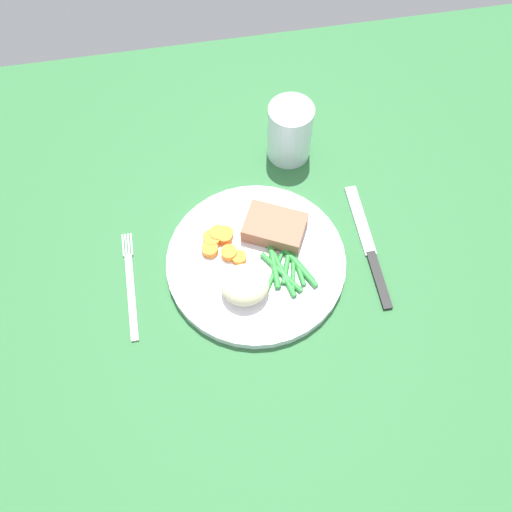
{
  "coord_description": "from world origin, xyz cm",
  "views": [
    {
      "loc": [
        -5.31,
        -37.04,
        72.35
      ],
      "look_at": [
        1.05,
        -1.36,
        4.6
      ],
      "focal_mm": 39.03,
      "sensor_mm": 36.0,
      "label": 1
    }
  ],
  "objects_px": {
    "fork": "(131,285)",
    "knife": "(369,248)",
    "water_glass": "(289,135)",
    "meat_portion": "(275,227)",
    "dinner_plate": "(256,262)"
  },
  "relations": [
    {
      "from": "knife",
      "to": "water_glass",
      "type": "distance_m",
      "value": 0.21
    },
    {
      "from": "dinner_plate",
      "to": "meat_portion",
      "type": "distance_m",
      "value": 0.06
    },
    {
      "from": "fork",
      "to": "dinner_plate",
      "type": "bearing_deg",
      "value": -2.28
    },
    {
      "from": "knife",
      "to": "meat_portion",
      "type": "bearing_deg",
      "value": 163.57
    },
    {
      "from": "fork",
      "to": "meat_portion",
      "type": "bearing_deg",
      "value": 8.17
    },
    {
      "from": "knife",
      "to": "fork",
      "type": "bearing_deg",
      "value": -178.5
    },
    {
      "from": "dinner_plate",
      "to": "fork",
      "type": "distance_m",
      "value": 0.18
    },
    {
      "from": "dinner_plate",
      "to": "meat_portion",
      "type": "height_order",
      "value": "meat_portion"
    },
    {
      "from": "fork",
      "to": "water_glass",
      "type": "height_order",
      "value": "water_glass"
    },
    {
      "from": "fork",
      "to": "knife",
      "type": "relative_size",
      "value": 0.81
    },
    {
      "from": "meat_portion",
      "to": "dinner_plate",
      "type": "bearing_deg",
      "value": -130.6
    },
    {
      "from": "dinner_plate",
      "to": "meat_portion",
      "type": "xyz_separation_m",
      "value": [
        0.03,
        0.04,
        0.02
      ]
    },
    {
      "from": "water_glass",
      "to": "fork",
      "type": "bearing_deg",
      "value": -143.9
    },
    {
      "from": "fork",
      "to": "knife",
      "type": "height_order",
      "value": "knife"
    },
    {
      "from": "dinner_plate",
      "to": "water_glass",
      "type": "distance_m",
      "value": 0.21
    }
  ]
}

